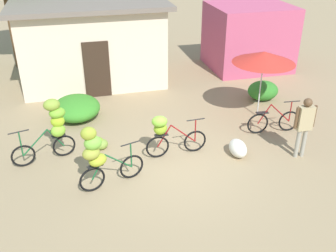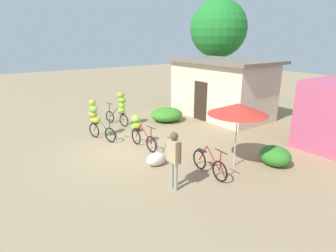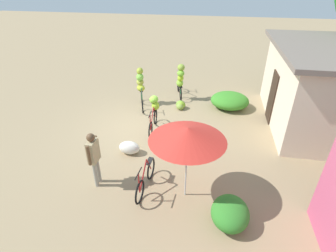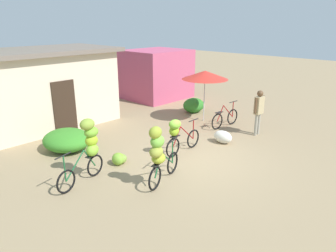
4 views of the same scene
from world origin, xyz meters
TOP-DOWN VIEW (x-y plane):
  - ground_plane at (0.00, 0.00)m, footprint 60.00×60.00m
  - building_low at (-1.50, 6.57)m, footprint 5.62×3.47m
  - shop_pink at (4.96, 6.76)m, footprint 3.20×2.80m
  - hedge_bush_front_left at (-2.34, 3.53)m, footprint 1.50×1.67m
  - hedge_bush_front_right at (4.06, 3.37)m, footprint 1.07×0.91m
  - market_umbrella at (3.31, 2.21)m, footprint 1.91×1.91m
  - bicycle_leftmost at (-2.95, 1.22)m, footprint 1.62×0.55m
  - bicycle_near_pile at (-1.97, -0.43)m, footprint 1.59×0.66m
  - bicycle_center_loaded at (-0.12, 0.59)m, footprint 1.69×0.44m
  - bicycle_by_shop at (3.27, 1.10)m, footprint 1.62×0.20m
  - banana_pile_on_ground at (-1.85, 1.40)m, footprint 0.55×0.51m
  - produce_sack at (1.74, 0.15)m, footprint 0.47×0.72m
  - person_vendor at (3.31, -0.30)m, footprint 0.58×0.22m

SIDE VIEW (x-z plane):
  - ground_plane at x=0.00m, z-range 0.00..0.00m
  - banana_pile_on_ground at x=-1.85m, z-range -0.01..0.34m
  - produce_sack at x=1.74m, z-range 0.00..0.44m
  - hedge_bush_front_right at x=4.06m, z-range 0.00..0.67m
  - hedge_bush_front_left at x=-2.34m, z-range 0.00..0.68m
  - bicycle_by_shop at x=3.27m, z-range -0.13..0.84m
  - bicycle_center_loaded at x=-0.12m, z-range 0.12..1.34m
  - bicycle_near_pile at x=-1.97m, z-range 0.12..1.80m
  - bicycle_leftmost at x=-2.95m, z-range 0.16..1.85m
  - person_vendor at x=3.31m, z-range 0.19..1.89m
  - shop_pink at x=4.96m, z-range 0.00..2.60m
  - building_low at x=-1.50m, z-range 0.02..3.07m
  - market_umbrella at x=3.31m, z-range 0.90..3.04m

